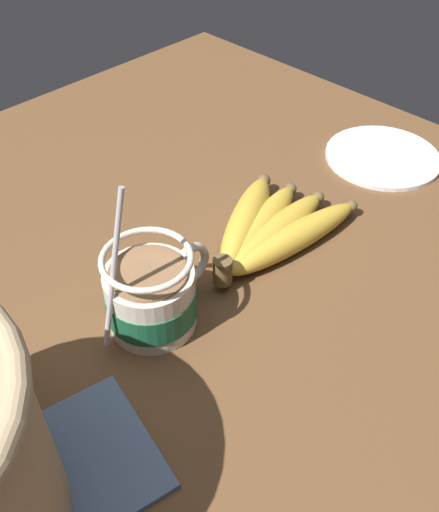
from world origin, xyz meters
The scene contains 5 objects.
table centered at (0.00, 0.00, 1.95)cm, with size 93.53×93.53×3.91cm.
coffee_mug centered at (-7.23, -1.74, 7.54)cm, with size 13.36×8.69×17.09cm.
banana_bunch centered at (9.68, -1.73, 5.61)cm, with size 20.92×13.71×4.10cm.
napkin centered at (-23.88, -8.37, 4.21)cm, with size 19.16×15.23×0.60cm.
small_plate centered at (33.27, -1.73, 4.21)cm, with size 15.36×15.36×0.60cm.
Camera 1 is at (-28.85, -32.09, 46.82)cm, focal length 40.00 mm.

